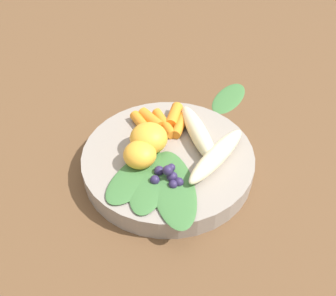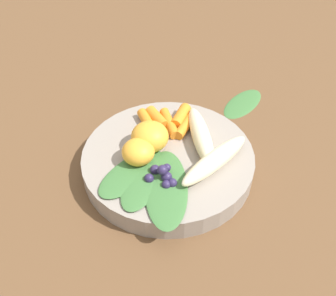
{
  "view_description": "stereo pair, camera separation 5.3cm",
  "coord_description": "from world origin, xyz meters",
  "px_view_note": "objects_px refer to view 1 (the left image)",
  "views": [
    {
      "loc": [
        0.04,
        0.39,
        0.4
      ],
      "look_at": [
        0.0,
        0.0,
        0.04
      ],
      "focal_mm": 40.59,
      "sensor_mm": 36.0,
      "label": 1
    },
    {
      "loc": [
        -0.01,
        0.39,
        0.4
      ],
      "look_at": [
        0.0,
        0.0,
        0.04
      ],
      "focal_mm": 40.59,
      "sensor_mm": 36.0,
      "label": 2
    }
  ],
  "objects_px": {
    "banana_peeled_right": "(217,155)",
    "orange_segment_near": "(140,155)",
    "bowl": "(168,161)",
    "kale_leaf_stray": "(229,97)",
    "banana_peeled_left": "(198,133)"
  },
  "relations": [
    {
      "from": "bowl",
      "to": "banana_peeled_left",
      "type": "height_order",
      "value": "banana_peeled_left"
    },
    {
      "from": "banana_peeled_right",
      "to": "orange_segment_near",
      "type": "bearing_deg",
      "value": 128.76
    },
    {
      "from": "banana_peeled_left",
      "to": "orange_segment_near",
      "type": "relative_size",
      "value": 2.84
    },
    {
      "from": "banana_peeled_left",
      "to": "banana_peeled_right",
      "type": "distance_m",
      "value": 0.05
    },
    {
      "from": "banana_peeled_left",
      "to": "kale_leaf_stray",
      "type": "xyz_separation_m",
      "value": [
        -0.08,
        -0.14,
        -0.04
      ]
    },
    {
      "from": "bowl",
      "to": "orange_segment_near",
      "type": "xyz_separation_m",
      "value": [
        0.04,
        0.02,
        0.03
      ]
    },
    {
      "from": "banana_peeled_left",
      "to": "orange_segment_near",
      "type": "xyz_separation_m",
      "value": [
        0.09,
        0.04,
        0.0
      ]
    },
    {
      "from": "banana_peeled_right",
      "to": "kale_leaf_stray",
      "type": "distance_m",
      "value": 0.2
    },
    {
      "from": "bowl",
      "to": "banana_peeled_left",
      "type": "distance_m",
      "value": 0.06
    },
    {
      "from": "bowl",
      "to": "banana_peeled_right",
      "type": "xyz_separation_m",
      "value": [
        -0.06,
        0.02,
        0.03
      ]
    },
    {
      "from": "banana_peeled_left",
      "to": "bowl",
      "type": "bearing_deg",
      "value": 106.56
    },
    {
      "from": "bowl",
      "to": "kale_leaf_stray",
      "type": "height_order",
      "value": "bowl"
    },
    {
      "from": "banana_peeled_left",
      "to": "kale_leaf_stray",
      "type": "height_order",
      "value": "banana_peeled_left"
    },
    {
      "from": "banana_peeled_left",
      "to": "kale_leaf_stray",
      "type": "bearing_deg",
      "value": -40.65
    },
    {
      "from": "orange_segment_near",
      "to": "kale_leaf_stray",
      "type": "distance_m",
      "value": 0.25
    }
  ]
}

